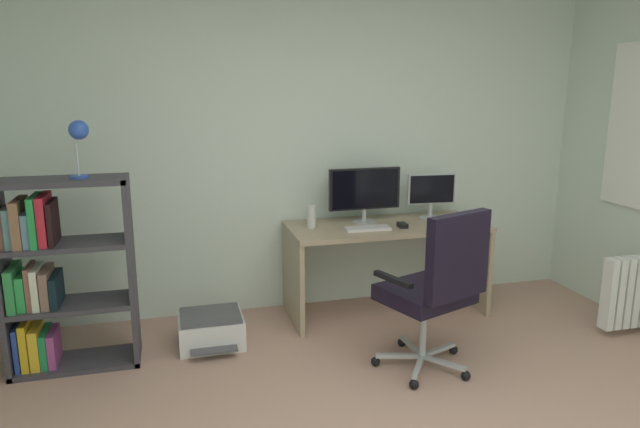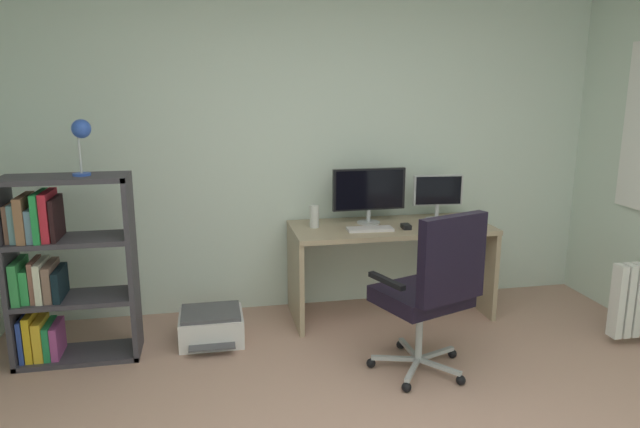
{
  "view_description": "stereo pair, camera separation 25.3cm",
  "coord_description": "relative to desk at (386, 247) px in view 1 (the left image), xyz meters",
  "views": [
    {
      "loc": [
        -1.06,
        -1.9,
        1.78
      ],
      "look_at": [
        -0.06,
        1.84,
        0.91
      ],
      "focal_mm": 32.14,
      "sensor_mm": 36.0,
      "label": 1
    },
    {
      "loc": [
        -0.81,
        -1.96,
        1.78
      ],
      "look_at": [
        -0.06,
        1.84,
        0.91
      ],
      "focal_mm": 32.14,
      "sensor_mm": 36.0,
      "label": 2
    }
  ],
  "objects": [
    {
      "name": "monitor_main",
      "position": [
        -0.15,
        0.1,
        0.44
      ],
      "size": [
        0.58,
        0.18,
        0.43
      ],
      "color": "#B2B5B7",
      "rests_on": "desk"
    },
    {
      "name": "desk_lamp",
      "position": [
        -2.13,
        -0.32,
        0.95
      ],
      "size": [
        0.14,
        0.12,
        0.35
      ],
      "color": "blue",
      "rests_on": "bookshelf"
    },
    {
      "name": "bookshelf",
      "position": [
        -2.35,
        -0.32,
        0.07
      ],
      "size": [
        0.78,
        0.33,
        1.23
      ],
      "color": "#3A363E",
      "rests_on": "ground"
    },
    {
      "name": "printer",
      "position": [
        -1.39,
        -0.24,
        -0.43
      ],
      "size": [
        0.44,
        0.47,
        0.23
      ],
      "color": "silver",
      "rests_on": "ground"
    },
    {
      "name": "computer_mouse",
      "position": [
        0.08,
        -0.12,
        0.2
      ],
      "size": [
        0.06,
        0.1,
        0.03
      ],
      "primitive_type": "cube",
      "rotation": [
        0.0,
        0.0,
        -0.03
      ],
      "color": "black",
      "rests_on": "desk"
    },
    {
      "name": "monitor_secondary",
      "position": [
        0.41,
        0.1,
        0.4
      ],
      "size": [
        0.39,
        0.18,
        0.36
      ],
      "color": "#B2B5B7",
      "rests_on": "desk"
    },
    {
      "name": "wall_back",
      "position": [
        -0.55,
        0.39,
        0.86
      ],
      "size": [
        4.68,
        0.1,
        2.79
      ],
      "primitive_type": "cube",
      "color": "silver",
      "rests_on": "ground"
    },
    {
      "name": "desk",
      "position": [
        0.0,
        0.0,
        0.0
      ],
      "size": [
        1.53,
        0.65,
        0.72
      ],
      "color": "tan",
      "rests_on": "ground"
    },
    {
      "name": "desktop_speaker",
      "position": [
        -0.59,
        0.05,
        0.27
      ],
      "size": [
        0.07,
        0.07,
        0.17
      ],
      "primitive_type": "cylinder",
      "color": "silver",
      "rests_on": "desk"
    },
    {
      "name": "keyboard",
      "position": [
        -0.2,
        -0.12,
        0.2
      ],
      "size": [
        0.34,
        0.14,
        0.02
      ],
      "primitive_type": "cube",
      "rotation": [
        0.0,
        0.0,
        -0.04
      ],
      "color": "silver",
      "rests_on": "desk"
    },
    {
      "name": "office_chair",
      "position": [
        -0.06,
        -1.01,
        0.06
      ],
      "size": [
        0.66,
        0.68,
        1.06
      ],
      "color": "#B7BABC",
      "rests_on": "ground"
    }
  ]
}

